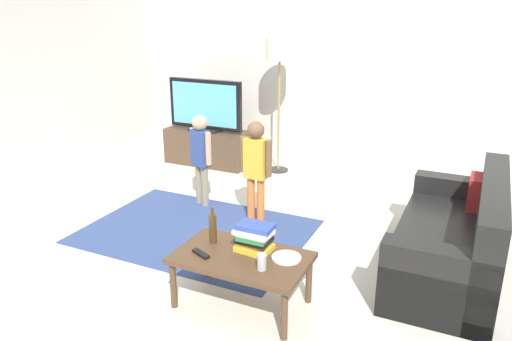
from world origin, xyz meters
TOP-DOWN VIEW (x-y plane):
  - ground at (0.00, 0.00)m, footprint 7.80×7.80m
  - wall_back at (0.00, 3.00)m, footprint 6.00×0.12m
  - area_rug at (-0.54, 0.33)m, footprint 2.20×1.60m
  - tv_stand at (-1.57, 2.30)m, footprint 1.20×0.44m
  - tv at (-1.57, 2.28)m, footprint 1.10×0.28m
  - couch at (1.89, 0.58)m, footprint 0.80×1.80m
  - floor_lamp at (-0.54, 2.45)m, footprint 0.36×0.36m
  - child_near_tv at (-0.86, 0.98)m, footprint 0.33×0.20m
  - child_center at (-0.10, 0.81)m, footprint 0.36×0.17m
  - coffee_table at (0.45, -0.61)m, footprint 1.00×0.60m
  - book_stack at (0.50, -0.49)m, footprint 0.29×0.22m
  - bottle at (0.15, -0.51)m, footprint 0.06×0.06m
  - tv_remote at (0.17, -0.73)m, footprint 0.17×0.11m
  - soda_can at (0.67, -0.73)m, footprint 0.07×0.07m
  - plate at (0.77, -0.51)m, footprint 0.22×0.22m

SIDE VIEW (x-z plane):
  - ground at x=0.00m, z-range 0.00..0.00m
  - area_rug at x=-0.54m, z-range 0.00..0.01m
  - tv_stand at x=-1.57m, z-range -0.01..0.49m
  - couch at x=1.89m, z-range -0.14..0.72m
  - coffee_table at x=0.45m, z-range 0.16..0.58m
  - plate at x=0.77m, z-range 0.42..0.44m
  - tv_remote at x=0.17m, z-range 0.42..0.44m
  - soda_can at x=0.67m, z-range 0.42..0.54m
  - book_stack at x=0.50m, z-range 0.42..0.63m
  - bottle at x=0.15m, z-range 0.40..0.69m
  - child_near_tv at x=-0.86m, z-range 0.11..1.15m
  - child_center at x=-0.10m, z-range 0.11..1.19m
  - tv at x=-1.57m, z-range 0.49..1.20m
  - wall_back at x=0.00m, z-range 0.00..2.70m
  - floor_lamp at x=-0.54m, z-range 0.65..2.43m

